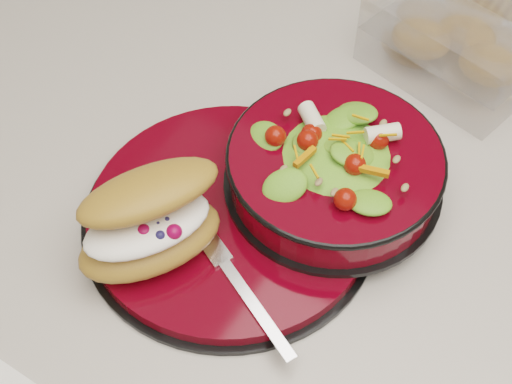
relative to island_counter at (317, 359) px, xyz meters
The scene contains 6 objects.
island_counter is the anchor object (origin of this frame).
dinner_plate 0.47m from the island_counter, 129.29° to the right, with size 0.31×0.31×0.02m.
salad_bowl 0.50m from the island_counter, 118.67° to the right, with size 0.23×0.23×0.10m.
croissant 0.55m from the island_counter, 123.79° to the right, with size 0.14×0.18×0.09m.
fork 0.50m from the island_counter, 96.57° to the right, with size 0.15×0.08×0.00m.
pastry_box 0.55m from the island_counter, 84.64° to the left, with size 0.23×0.19×0.09m.
Camera 1 is at (0.17, -0.46, 1.52)m, focal length 50.00 mm.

